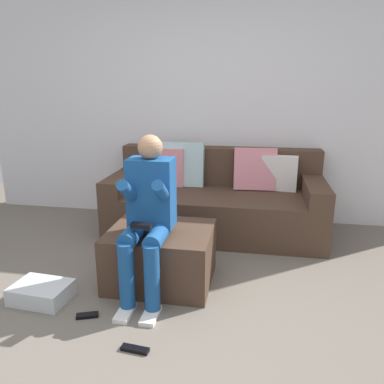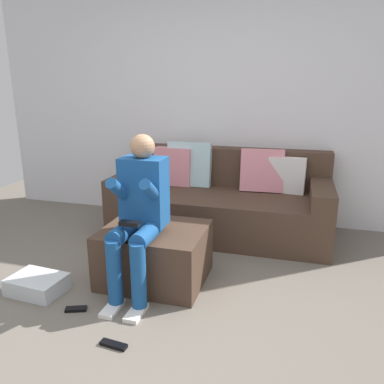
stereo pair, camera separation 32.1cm
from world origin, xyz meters
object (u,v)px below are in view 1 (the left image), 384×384
(storage_bin, at_px, (42,292))
(ottoman, at_px, (161,256))
(remote_near_ottoman, at_px, (135,349))
(remote_under_side_table, at_px, (31,280))
(person_seated, at_px, (148,210))
(couch_sectional, at_px, (216,200))
(remote_by_storage_bin, at_px, (87,315))

(storage_bin, bearing_deg, ottoman, 28.69)
(remote_near_ottoman, bearing_deg, remote_under_side_table, 155.20)
(person_seated, relative_size, remote_under_side_table, 7.90)
(person_seated, distance_m, remote_under_side_table, 1.16)
(remote_near_ottoman, bearing_deg, storage_bin, 160.06)
(ottoman, bearing_deg, storage_bin, -151.31)
(person_seated, bearing_deg, ottoman, 78.17)
(couch_sectional, height_order, remote_near_ottoman, couch_sectional)
(couch_sectional, height_order, ottoman, couch_sectional)
(storage_bin, relative_size, remote_near_ottoman, 2.34)
(couch_sectional, relative_size, remote_under_side_table, 14.69)
(ottoman, distance_m, remote_by_storage_bin, 0.70)
(storage_bin, xyz_separation_m, remote_by_storage_bin, (0.41, -0.14, -0.05))
(person_seated, xyz_separation_m, remote_under_side_table, (-0.97, -0.01, -0.63))
(remote_by_storage_bin, bearing_deg, person_seated, 28.70)
(couch_sectional, height_order, person_seated, person_seated)
(remote_under_side_table, bearing_deg, ottoman, 32.12)
(person_seated, height_order, remote_near_ottoman, person_seated)
(couch_sectional, height_order, remote_under_side_table, couch_sectional)
(ottoman, xyz_separation_m, storage_bin, (-0.78, -0.43, -0.15))
(storage_bin, bearing_deg, couch_sectional, 56.35)
(person_seated, distance_m, storage_bin, 0.97)
(remote_under_side_table, bearing_deg, remote_by_storage_bin, -8.51)
(remote_by_storage_bin, relative_size, remote_under_side_table, 0.97)
(couch_sectional, xyz_separation_m, ottoman, (-0.29, -1.18, -0.11))
(storage_bin, relative_size, remote_under_side_table, 2.69)
(person_seated, relative_size, storage_bin, 2.94)
(person_seated, bearing_deg, remote_under_side_table, -179.22)
(couch_sectional, bearing_deg, remote_under_side_table, -133.48)
(couch_sectional, height_order, remote_by_storage_bin, couch_sectional)
(couch_sectional, xyz_separation_m, remote_near_ottoman, (-0.24, -2.01, -0.31))
(couch_sectional, bearing_deg, ottoman, -103.83)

